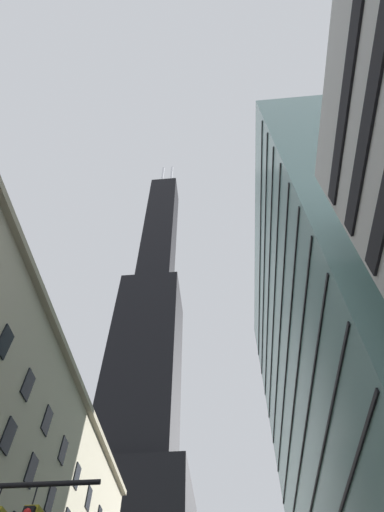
{
  "coord_description": "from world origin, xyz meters",
  "views": [
    {
      "loc": [
        4.22,
        -7.73,
        1.34
      ],
      "look_at": [
        1.89,
        18.97,
        37.57
      ],
      "focal_mm": 28.39,
      "sensor_mm": 36.0,
      "label": 1
    }
  ],
  "objects": [
    {
      "name": "dark_skyscraper",
      "position": [
        -17.37,
        85.01,
        61.94
      ],
      "size": [
        26.89,
        26.89,
        211.46
      ],
      "color": "black",
      "rests_on": "ground"
    },
    {
      "name": "glass_office_midrise",
      "position": [
        20.73,
        28.54,
        27.15
      ],
      "size": [
        19.57,
        41.98,
        54.3
      ],
      "color": "gray",
      "rests_on": "ground"
    }
  ]
}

